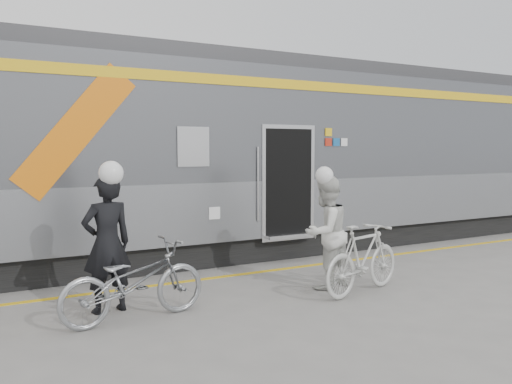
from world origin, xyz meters
TOP-DOWN VIEW (x-y plane):
  - ground at (0.00, 0.00)m, footprint 90.00×90.00m
  - train at (-1.04, 4.19)m, footprint 24.00×3.17m
  - safety_strip at (0.00, 2.15)m, footprint 24.00×0.12m
  - man at (-2.78, 1.11)m, footprint 0.73×0.52m
  - bicycle_left at (-2.58, 0.56)m, footprint 2.03×0.91m
  - woman at (0.57, 0.69)m, footprint 1.00×0.87m
  - bicycle_right at (0.87, 0.14)m, footprint 1.86×0.94m
  - helmet_man at (-2.78, 1.11)m, footprint 0.32×0.32m
  - helmet_woman at (0.57, 0.69)m, footprint 0.28×0.28m

SIDE VIEW (x-z plane):
  - ground at x=0.00m, z-range 0.00..0.00m
  - safety_strip at x=0.00m, z-range 0.00..0.01m
  - bicycle_left at x=-2.58m, z-range 0.00..1.03m
  - bicycle_right at x=0.87m, z-range 0.00..1.08m
  - woman at x=0.57m, z-range 0.00..1.78m
  - man at x=-2.78m, z-range 0.00..1.87m
  - helmet_woman at x=0.57m, z-range 1.78..2.06m
  - helmet_man at x=-2.78m, z-range 1.87..2.20m
  - train at x=-1.04m, z-range 0.00..4.10m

